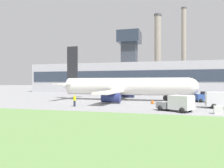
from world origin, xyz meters
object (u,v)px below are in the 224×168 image
Objects in this scene: airplane at (123,87)px; baggage_truck at (177,103)px; pushback_tug at (205,97)px; ground_crew_person at (75,100)px.

airplane is 18.66m from baggage_truck.
airplane is 15.86m from pushback_tug.
pushback_tug is 24.31m from ground_crew_person.
ground_crew_person is at bearing -146.54° from pushback_tug.
airplane reaches higher than baggage_truck.
pushback_tug is 0.77× the size of baggage_truck.
baggage_truck is 15.09m from ground_crew_person.
baggage_truck is (-5.30, -15.19, 0.12)m from pushback_tug.
airplane is at bearing 124.25° from baggage_truck.
baggage_truck is at bearing -6.79° from ground_crew_person.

